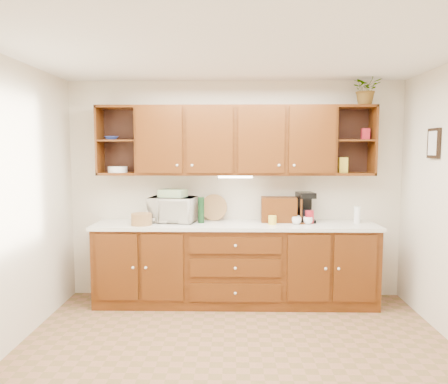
{
  "coord_description": "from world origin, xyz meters",
  "views": [
    {
      "loc": [
        -0.03,
        -3.52,
        1.79
      ],
      "look_at": [
        -0.12,
        1.15,
        1.33
      ],
      "focal_mm": 35.0,
      "sensor_mm": 36.0,
      "label": 1
    }
  ],
  "objects_px": {
    "bread_box": "(279,209)",
    "microwave": "(173,209)",
    "coffee_maker": "(305,208)",
    "potted_plant": "(367,89)"
  },
  "relations": [
    {
      "from": "microwave",
      "to": "bread_box",
      "type": "xyz_separation_m",
      "value": [
        1.24,
        0.05,
        -0.0
      ]
    },
    {
      "from": "microwave",
      "to": "potted_plant",
      "type": "relative_size",
      "value": 1.47
    },
    {
      "from": "microwave",
      "to": "bread_box",
      "type": "distance_m",
      "value": 1.25
    },
    {
      "from": "bread_box",
      "to": "potted_plant",
      "type": "xyz_separation_m",
      "value": [
        0.97,
        -0.04,
        1.39
      ]
    },
    {
      "from": "coffee_maker",
      "to": "potted_plant",
      "type": "bearing_deg",
      "value": -9.67
    },
    {
      "from": "bread_box",
      "to": "coffee_maker",
      "type": "xyz_separation_m",
      "value": [
        0.31,
        -0.01,
        0.02
      ]
    },
    {
      "from": "microwave",
      "to": "bread_box",
      "type": "relative_size",
      "value": 1.29
    },
    {
      "from": "potted_plant",
      "to": "bread_box",
      "type": "bearing_deg",
      "value": 177.43
    },
    {
      "from": "bread_box",
      "to": "microwave",
      "type": "bearing_deg",
      "value": -175.97
    },
    {
      "from": "coffee_maker",
      "to": "microwave",
      "type": "bearing_deg",
      "value": 174.16
    }
  ]
}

